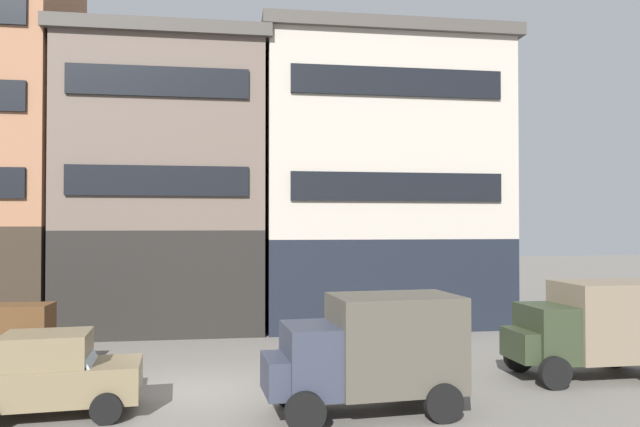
# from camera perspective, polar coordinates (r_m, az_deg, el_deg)

# --- Properties ---
(ground_plane) EXTENTS (120.00, 120.00, 0.00)m
(ground_plane) POSITION_cam_1_polar(r_m,az_deg,el_deg) (16.10, -12.08, -16.19)
(ground_plane) COLOR slate
(building_center_left) EXTENTS (8.27, 7.05, 11.75)m
(building_center_left) POSITION_cam_1_polar(r_m,az_deg,el_deg) (25.96, -14.23, 2.75)
(building_center_left) COLOR black
(building_center_left) RESTS_ON ground_plane
(building_center_right) EXTENTS (10.45, 7.05, 12.27)m
(building_center_right) POSITION_cam_1_polar(r_m,az_deg,el_deg) (26.63, 5.48, 3.18)
(building_center_right) COLOR black
(building_center_right) RESTS_ON ground_plane
(cargo_wagon) EXTENTS (2.92, 1.55, 1.98)m
(cargo_wagon) POSITION_cam_1_polar(r_m,az_deg,el_deg) (19.17, -27.68, -10.13)
(cargo_wagon) COLOR brown
(cargo_wagon) RESTS_ON ground_plane
(delivery_truck_near) EXTENTS (4.47, 2.42, 2.62)m
(delivery_truck_near) POSITION_cam_1_polar(r_m,az_deg,el_deg) (13.77, 4.75, -12.72)
(delivery_truck_near) COLOR #333847
(delivery_truck_near) RESTS_ON ground_plane
(delivery_truck_far) EXTENTS (4.38, 2.19, 2.62)m
(delivery_truck_far) POSITION_cam_1_polar(r_m,az_deg,el_deg) (18.41, 24.38, -9.67)
(delivery_truck_far) COLOR #2D3823
(delivery_truck_far) RESTS_ON ground_plane
(sedan_light) EXTENTS (3.82, 2.11, 1.83)m
(sedan_light) POSITION_cam_1_polar(r_m,az_deg,el_deg) (14.87, -24.12, -13.78)
(sedan_light) COLOR #7A6B4C
(sedan_light) RESTS_ON ground_plane
(fire_hydrant_curbside) EXTENTS (0.24, 0.24, 0.83)m
(fire_hydrant_curbside) POSITION_cam_1_polar(r_m,az_deg,el_deg) (21.58, -0.19, -11.15)
(fire_hydrant_curbside) COLOR maroon
(fire_hydrant_curbside) RESTS_ON ground_plane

